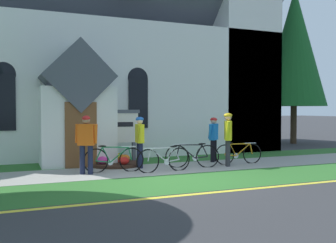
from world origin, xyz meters
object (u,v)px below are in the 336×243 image
(church_sign, at_px, (112,128))
(cyclist_in_yellow_jersey, at_px, (228,135))
(bicycle_orange, at_px, (164,159))
(bicycle_yellow, at_px, (238,153))
(roadside_conifer, at_px, (294,47))
(cyclist_in_green_jersey, at_px, (140,138))
(bicycle_silver, at_px, (114,159))
(cyclist_in_white_jersey, at_px, (86,140))
(bicycle_red, at_px, (192,156))
(cyclist_in_orange_jersey, at_px, (214,136))

(church_sign, relative_size, cyclist_in_yellow_jersey, 1.10)
(bicycle_orange, distance_m, bicycle_yellow, 3.00)
(bicycle_orange, distance_m, roadside_conifer, 12.53)
(cyclist_in_green_jersey, bearing_deg, bicycle_yellow, -6.87)
(bicycle_silver, xyz_separation_m, cyclist_in_white_jersey, (-0.82, -0.11, 0.61))
(bicycle_red, distance_m, cyclist_in_green_jersey, 1.78)
(cyclist_in_white_jersey, bearing_deg, cyclist_in_yellow_jersey, -2.51)
(bicycle_yellow, distance_m, cyclist_in_orange_jersey, 1.09)
(roadside_conifer, bearing_deg, cyclist_in_white_jersey, -155.33)
(cyclist_in_white_jersey, xyz_separation_m, roadside_conifer, (12.15, 5.58, 4.20))
(bicycle_red, xyz_separation_m, cyclist_in_green_jersey, (-1.60, 0.53, 0.57))
(bicycle_yellow, height_order, cyclist_in_orange_jersey, cyclist_in_orange_jersey)
(bicycle_yellow, bearing_deg, cyclist_in_white_jersey, -178.34)
(bicycle_silver, xyz_separation_m, cyclist_in_yellow_jersey, (3.74, -0.31, 0.65))
(church_sign, height_order, cyclist_in_orange_jersey, church_sign)
(cyclist_in_white_jersey, bearing_deg, cyclist_in_green_jersey, 17.43)
(church_sign, height_order, bicycle_red, church_sign)
(bicycle_yellow, bearing_deg, church_sign, 157.82)
(bicycle_red, height_order, cyclist_in_white_jersey, cyclist_in_white_jersey)
(bicycle_red, bearing_deg, bicycle_orange, -159.68)
(cyclist_in_green_jersey, bearing_deg, bicycle_silver, -154.76)
(cyclist_in_orange_jersey, relative_size, cyclist_in_white_jersey, 0.93)
(bicycle_yellow, relative_size, roadside_conifer, 0.21)
(cyclist_in_green_jersey, bearing_deg, cyclist_in_yellow_jersey, -15.34)
(bicycle_yellow, distance_m, cyclist_in_white_jersey, 5.23)
(bicycle_silver, relative_size, cyclist_in_white_jersey, 1.05)
(bicycle_red, height_order, cyclist_in_yellow_jersey, cyclist_in_yellow_jersey)
(bicycle_red, relative_size, cyclist_in_yellow_jersey, 0.94)
(bicycle_orange, distance_m, bicycle_red, 1.22)
(cyclist_in_yellow_jersey, bearing_deg, cyclist_in_orange_jersey, 85.08)
(cyclist_in_yellow_jersey, height_order, roadside_conifer, roadside_conifer)
(cyclist_in_orange_jersey, bearing_deg, roadside_conifer, 31.85)
(cyclist_in_green_jersey, relative_size, roadside_conifer, 0.19)
(bicycle_silver, bearing_deg, bicycle_orange, -19.50)
(church_sign, bearing_deg, bicycle_silver, -102.89)
(bicycle_orange, height_order, cyclist_in_orange_jersey, cyclist_in_orange_jersey)
(church_sign, distance_m, cyclist_in_white_jersey, 2.16)
(bicycle_red, bearing_deg, bicycle_silver, 178.28)
(bicycle_red, bearing_deg, church_sign, 141.35)
(cyclist_in_green_jersey, bearing_deg, church_sign, 115.59)
(bicycle_orange, bearing_deg, roadside_conifer, 31.10)
(church_sign, bearing_deg, roadside_conifer, 19.17)
(bicycle_yellow, relative_size, cyclist_in_white_jersey, 1.02)
(roadside_conifer, bearing_deg, bicycle_red, -147.64)
(church_sign, xyz_separation_m, cyclist_in_yellow_jersey, (3.35, -1.98, -0.18))
(bicycle_orange, relative_size, cyclist_in_orange_jersey, 1.11)
(bicycle_orange, xyz_separation_m, bicycle_red, (1.15, 0.42, 0.01))
(bicycle_orange, bearing_deg, cyclist_in_orange_jersey, 28.70)
(cyclist_in_green_jersey, distance_m, cyclist_in_yellow_jersey, 2.88)
(church_sign, distance_m, bicycle_red, 2.92)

